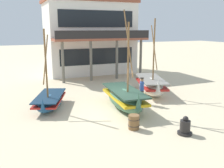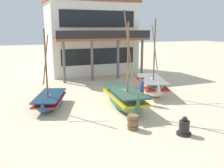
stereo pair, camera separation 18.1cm
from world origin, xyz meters
TOP-DOWN VIEW (x-y plane):
  - ground_plane at (0.00, 0.00)m, footprint 120.00×120.00m
  - fishing_boat_near_left at (-3.55, 2.16)m, footprint 2.53×3.78m
  - fishing_boat_centre_large at (3.78, 2.72)m, footprint 2.81×4.50m
  - fishing_boat_far_right at (0.48, 0.26)m, footprint 1.86×4.35m
  - fisherman_by_hull at (1.92, 0.76)m, footprint 0.34×0.42m
  - capstan_winch at (1.48, -4.00)m, footprint 0.66×0.66m
  - wooden_barrel at (-0.38, -2.60)m, footprint 0.56×0.56m
  - harbor_building_main at (2.42, 12.97)m, footprint 9.19×7.31m

SIDE VIEW (x-z plane):
  - ground_plane at x=0.00m, z-range 0.00..0.00m
  - capstan_winch at x=1.48m, z-range -0.10..0.76m
  - wooden_barrel at x=-0.38m, z-range 0.00..0.70m
  - fishing_boat_near_left at x=-3.55m, z-range -1.87..2.78m
  - fishing_boat_centre_large at x=3.78m, z-range -2.02..3.29m
  - fishing_boat_far_right at x=0.48m, z-range -2.18..3.50m
  - fisherman_by_hull at x=1.92m, z-range -0.01..1.68m
  - harbor_building_main at x=2.42m, z-range 0.01..7.43m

